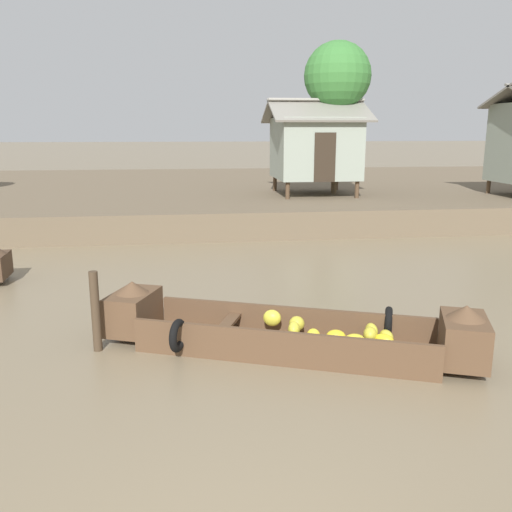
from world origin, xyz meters
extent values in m
plane|color=#7A6B51|center=(0.00, 10.00, 0.00)|extent=(300.00, 300.00, 0.00)
cube|color=brown|center=(0.00, 24.11, 0.45)|extent=(160.00, 20.00, 0.90)
cube|color=brown|center=(1.20, 5.37, 0.06)|extent=(4.79, 2.86, 0.12)
cube|color=brown|center=(1.41, 5.91, 0.33)|extent=(4.37, 1.78, 0.42)
cube|color=brown|center=(0.99, 4.83, 0.33)|extent=(4.37, 1.78, 0.42)
cube|color=brown|center=(3.67, 4.40, 0.45)|extent=(0.98, 1.21, 0.65)
cone|color=brown|center=(3.67, 4.40, 0.87)|extent=(0.73, 0.73, 0.20)
cube|color=brown|center=(-1.27, 6.33, 0.45)|extent=(0.98, 1.21, 0.65)
cone|color=brown|center=(-1.27, 6.33, 0.87)|extent=(0.73, 0.73, 0.20)
cube|color=brown|center=(0.27, 5.73, 0.35)|extent=(0.59, 1.11, 0.05)
torus|color=black|center=(2.91, 5.45, 0.37)|extent=(0.30, 0.53, 0.52)
torus|color=black|center=(-0.51, 5.29, 0.37)|extent=(0.30, 0.53, 0.52)
ellipsoid|color=yellow|center=(2.72, 5.02, 0.30)|extent=(0.21, 0.34, 0.19)
ellipsoid|color=yellow|center=(1.03, 5.75, 0.42)|extent=(0.36, 0.33, 0.27)
ellipsoid|color=gold|center=(2.41, 4.91, 0.40)|extent=(0.29, 0.33, 0.22)
ellipsoid|color=yellow|center=(1.54, 4.98, 0.38)|extent=(0.23, 0.26, 0.25)
ellipsoid|color=yellow|center=(2.11, 4.73, 0.37)|extent=(0.36, 0.30, 0.22)
ellipsoid|color=yellow|center=(1.27, 5.16, 0.43)|extent=(0.25, 0.32, 0.24)
ellipsoid|color=yellow|center=(2.60, 4.80, 0.33)|extent=(0.36, 0.34, 0.19)
ellipsoid|color=yellow|center=(2.52, 5.16, 0.35)|extent=(0.21, 0.34, 0.23)
ellipsoid|color=yellow|center=(1.87, 4.88, 0.39)|extent=(0.35, 0.29, 0.23)
ellipsoid|color=gold|center=(1.40, 5.52, 0.39)|extent=(0.25, 0.25, 0.25)
cylinder|color=#4C3826|center=(3.49, 17.46, 1.23)|extent=(0.16, 0.16, 0.65)
cylinder|color=#4C3826|center=(6.18, 17.46, 1.23)|extent=(0.16, 0.16, 0.65)
cylinder|color=#4C3826|center=(3.49, 20.36, 1.23)|extent=(0.16, 0.16, 0.65)
cylinder|color=#4C3826|center=(6.18, 20.36, 1.23)|extent=(0.16, 0.16, 0.65)
cube|color=gray|center=(4.83, 18.91, 2.73)|extent=(3.09, 3.30, 2.36)
cube|color=#2D2319|center=(4.83, 17.24, 2.45)|extent=(0.80, 0.04, 1.80)
cube|color=gray|center=(4.83, 18.09, 4.17)|extent=(3.79, 2.14, 0.93)
cube|color=gray|center=(4.83, 19.73, 4.17)|extent=(3.79, 2.14, 0.93)
cylinder|color=#4C3826|center=(12.02, 18.29, 1.17)|extent=(0.16, 0.16, 0.54)
cylinder|color=brown|center=(5.73, 19.11, 3.01)|extent=(0.24, 0.24, 4.21)
sphere|color=#387533|center=(5.73, 19.11, 5.51)|extent=(2.63, 2.63, 2.63)
cylinder|color=#423323|center=(-1.79, 5.78, 0.65)|extent=(0.14, 0.14, 1.31)
camera|label=1|loc=(-0.34, -2.66, 3.46)|focal=38.27mm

